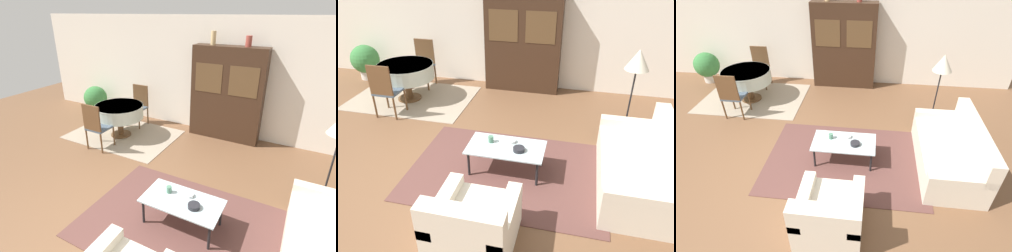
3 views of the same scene
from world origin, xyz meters
The scene contains 16 objects.
ground_plane centered at (0.00, 0.00, 0.00)m, with size 14.00×14.00×0.00m, color brown.
wall_back centered at (0.00, 3.63, 1.35)m, with size 10.00×0.06×2.70m.
area_rug centered at (1.01, 0.35, 0.01)m, with size 2.82×1.98×0.01m.
dining_rug centered at (-1.53, 2.33, 0.01)m, with size 2.49×1.75×0.01m.
couch centered at (2.80, 0.44, 0.30)m, with size 0.94×1.87×0.86m.
armchair centered at (0.96, -1.05, 0.31)m, with size 0.86×0.91×0.83m.
coffee_table centered at (0.98, 0.36, 0.38)m, with size 1.09×0.58×0.40m.
display_cabinet centered at (0.63, 3.38, 1.05)m, with size 1.59×0.40×2.10m.
dining_table centered at (-1.57, 2.28, 0.61)m, with size 1.13×1.13×0.75m.
dining_chair_near centered at (-1.57, 1.49, 0.58)m, with size 0.44×0.44×1.03m.
dining_chair_far centered at (-1.57, 3.07, 0.58)m, with size 0.44×0.44×1.03m.
floor_lamp centered at (2.72, 1.80, 1.28)m, with size 0.37×0.37×1.51m.
cup centered at (0.74, 0.43, 0.46)m, with size 0.08×0.08×0.10m.
bowl centered at (1.18, 0.30, 0.44)m, with size 0.16×0.16×0.06m.
bowl_small centered at (1.04, 0.49, 0.44)m, with size 0.11×0.11×0.04m.
potted_plant centered at (-3.12, 3.14, 0.45)m, with size 0.66×0.66×0.81m.
Camera 2 is at (1.88, -3.37, 2.95)m, focal length 35.00 mm.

